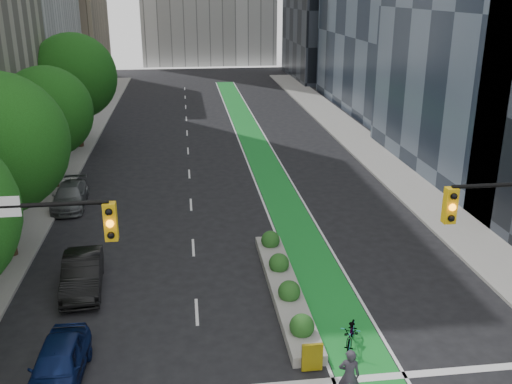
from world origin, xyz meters
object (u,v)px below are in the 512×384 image
object	(u,v)px
parked_car_left_near	(58,364)
bicycle	(351,334)
median_planter	(285,285)
parked_car_left_far	(70,196)
cyclist	(349,375)
parked_car_left_mid	(82,274)

from	to	relation	value
parked_car_left_near	bicycle	bearing A→B (deg)	6.03
median_planter	parked_car_left_far	size ratio (longest dim) A/B	2.31
parked_car_left_far	median_planter	bearing A→B (deg)	-49.43
cyclist	parked_car_left_mid	size ratio (longest dim) A/B	0.41
median_planter	parked_car_left_near	bearing A→B (deg)	-149.91
parked_car_left_mid	parked_car_left_near	bearing A→B (deg)	-93.05
median_planter	parked_car_left_near	size ratio (longest dim) A/B	2.56
bicycle	parked_car_left_near	distance (m)	9.93
bicycle	parked_car_left_mid	size ratio (longest dim) A/B	0.43
median_planter	parked_car_left_mid	size ratio (longest dim) A/B	2.32
cyclist	median_planter	bearing A→B (deg)	-69.89
bicycle	parked_car_left_mid	distance (m)	11.45
bicycle	parked_car_left_near	bearing A→B (deg)	-153.20
parked_car_left_far	parked_car_left_near	bearing A→B (deg)	-83.44
median_planter	parked_car_left_far	xyz separation A→B (m)	(-10.70, 11.59, 0.27)
cyclist	parked_car_left_mid	distance (m)	12.30
median_planter	cyclist	world-z (taller)	cyclist
bicycle	parked_car_left_mid	bearing A→B (deg)	174.33
median_planter	parked_car_left_mid	bearing A→B (deg)	170.56
cyclist	parked_car_left_near	size ratio (longest dim) A/B	0.45
median_planter	bicycle	bearing A→B (deg)	-67.03
cyclist	parked_car_left_far	bearing A→B (deg)	-44.57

